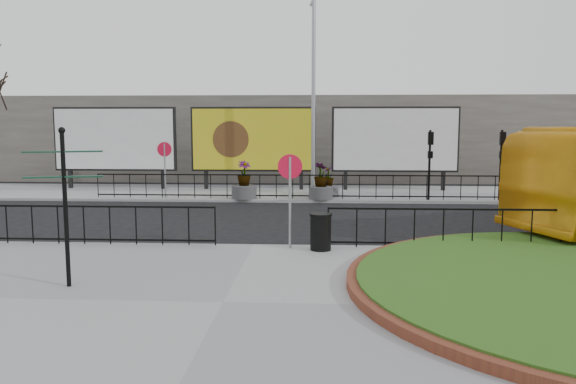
# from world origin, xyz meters

# --- Properties ---
(ground) EXTENTS (90.00, 90.00, 0.00)m
(ground) POSITION_xyz_m (0.00, 0.00, 0.00)
(ground) COLOR black
(ground) RESTS_ON ground
(pavement_near) EXTENTS (30.00, 10.00, 0.12)m
(pavement_near) POSITION_xyz_m (0.00, -5.00, 0.06)
(pavement_near) COLOR gray
(pavement_near) RESTS_ON ground
(pavement_far) EXTENTS (44.00, 6.00, 0.12)m
(pavement_far) POSITION_xyz_m (0.00, 12.00, 0.06)
(pavement_far) COLOR gray
(pavement_far) RESTS_ON ground
(railing_near_left) EXTENTS (10.00, 0.10, 1.10)m
(railing_near_left) POSITION_xyz_m (-6.00, -0.30, 0.67)
(railing_near_left) COLOR black
(railing_near_left) RESTS_ON pavement_near
(railing_near_right) EXTENTS (9.00, 0.10, 1.10)m
(railing_near_right) POSITION_xyz_m (6.50, -0.30, 0.67)
(railing_near_right) COLOR black
(railing_near_right) RESTS_ON pavement_near
(railing_far) EXTENTS (18.00, 0.10, 1.10)m
(railing_far) POSITION_xyz_m (1.00, 9.30, 0.67)
(railing_far) COLOR black
(railing_far) RESTS_ON pavement_far
(speed_sign_far) EXTENTS (0.64, 0.07, 2.47)m
(speed_sign_far) POSITION_xyz_m (-5.00, 9.40, 1.92)
(speed_sign_far) COLOR gray
(speed_sign_far) RESTS_ON pavement_far
(speed_sign_near) EXTENTS (0.64, 0.07, 2.47)m
(speed_sign_near) POSITION_xyz_m (1.00, -0.40, 1.92)
(speed_sign_near) COLOR gray
(speed_sign_near) RESTS_ON pavement_near
(billboard_left) EXTENTS (6.20, 0.31, 4.10)m
(billboard_left) POSITION_xyz_m (-8.50, 12.97, 2.60)
(billboard_left) COLOR black
(billboard_left) RESTS_ON pavement_far
(billboard_mid) EXTENTS (6.20, 0.31, 4.10)m
(billboard_mid) POSITION_xyz_m (-1.50, 12.97, 2.60)
(billboard_mid) COLOR black
(billboard_mid) RESTS_ON pavement_far
(billboard_right) EXTENTS (6.20, 0.31, 4.10)m
(billboard_right) POSITION_xyz_m (5.50, 12.97, 2.60)
(billboard_right) COLOR black
(billboard_right) RESTS_ON pavement_far
(lamp_post) EXTENTS (0.74, 0.18, 9.23)m
(lamp_post) POSITION_xyz_m (1.51, 11.00, 4.83)
(lamp_post) COLOR gray
(lamp_post) RESTS_ON pavement_far
(signal_pole_a) EXTENTS (0.22, 0.26, 3.00)m
(signal_pole_a) POSITION_xyz_m (6.50, 9.34, 2.10)
(signal_pole_a) COLOR black
(signal_pole_a) RESTS_ON pavement_far
(signal_pole_b) EXTENTS (0.22, 0.26, 3.00)m
(signal_pole_b) POSITION_xyz_m (9.50, 9.34, 2.10)
(signal_pole_b) COLOR black
(signal_pole_b) RESTS_ON pavement_far
(building_backdrop) EXTENTS (40.00, 10.00, 5.00)m
(building_backdrop) POSITION_xyz_m (0.00, 22.00, 2.50)
(building_backdrop) COLOR slate
(building_backdrop) RESTS_ON ground
(fingerpost_sign) EXTENTS (1.48, 0.64, 3.19)m
(fingerpost_sign) POSITION_xyz_m (-3.27, -4.15, 2.04)
(fingerpost_sign) COLOR black
(fingerpost_sign) RESTS_ON pavement_near
(litter_bin) EXTENTS (0.58, 0.58, 0.96)m
(litter_bin) POSITION_xyz_m (1.81, -0.60, 0.60)
(litter_bin) COLOR black
(litter_bin) RESTS_ON pavement_near
(planter_a) EXTENTS (1.10, 1.10, 1.65)m
(planter_a) POSITION_xyz_m (-1.50, 9.40, 0.71)
(planter_a) COLOR #4C4C4F
(planter_a) RESTS_ON pavement_far
(planter_b) EXTENTS (1.04, 1.04, 1.61)m
(planter_b) POSITION_xyz_m (1.86, 9.40, 0.71)
(planter_b) COLOR #4C4C4F
(planter_b) RESTS_ON pavement_far
(planter_c) EXTENTS (0.94, 0.94, 1.37)m
(planter_c) POSITION_xyz_m (2.20, 10.25, 0.59)
(planter_c) COLOR #4C4C4F
(planter_c) RESTS_ON pavement_far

